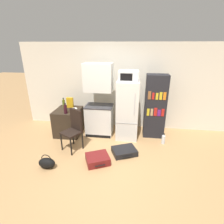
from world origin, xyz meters
TOP-DOWN VIEW (x-y plane):
  - ground_plane at (0.00, 0.00)m, footprint 24.00×24.00m
  - wall_back at (0.20, 2.00)m, footprint 6.40×0.10m
  - side_table at (-1.39, 1.22)m, footprint 0.70×0.77m
  - kitchen_hutch at (-0.50, 1.33)m, footprint 0.76×0.55m
  - refrigerator at (0.30, 1.27)m, footprint 0.58×0.68m
  - microwave at (0.30, 1.27)m, footprint 0.51×0.42m
  - bookshelf at (1.05, 1.42)m, footprint 0.57×0.37m
  - bottle_ketchup_red at (-1.10, 0.97)m, footprint 0.08×0.08m
  - bottle_olive_oil at (-1.55, 1.39)m, footprint 0.08×0.08m
  - bottle_wine_dark at (-1.33, 0.95)m, footprint 0.09×0.09m
  - bowl at (-1.19, 1.26)m, footprint 0.15×0.15m
  - cereal_box at (-1.37, 1.41)m, footprint 0.19×0.07m
  - chair at (-0.96, 0.49)m, footprint 0.55×0.55m
  - suitcase_large_flat at (-0.27, -0.03)m, footprint 0.63×0.60m
  - suitcase_small_flat at (0.30, 0.39)m, footprint 0.67×0.61m
  - handbag at (-1.30, -0.36)m, footprint 0.36×0.20m
  - water_bottle_front at (1.29, 0.99)m, footprint 0.09×0.09m

SIDE VIEW (x-z plane):
  - ground_plane at x=0.00m, z-range 0.00..0.00m
  - suitcase_small_flat at x=0.30m, z-range 0.00..0.14m
  - suitcase_large_flat at x=-0.27m, z-range 0.00..0.17m
  - handbag at x=-1.30m, z-range -0.04..0.29m
  - water_bottle_front at x=1.29m, z-range -0.02..0.28m
  - side_table at x=-1.39m, z-range 0.00..0.75m
  - chair at x=-0.96m, z-range 0.08..1.10m
  - bowl at x=-1.19m, z-range 0.75..0.78m
  - refrigerator at x=0.30m, z-range 0.00..1.60m
  - bottle_ketchup_red at x=-1.10m, z-range 0.73..0.89m
  - bottle_wine_dark at x=-1.33m, z-range 0.72..1.01m
  - bottle_olive_oil at x=-1.55m, z-range 0.72..1.01m
  - bookshelf at x=1.05m, z-range 0.00..1.76m
  - cereal_box at x=-1.37m, z-range 0.75..1.05m
  - kitchen_hutch at x=-0.50m, z-range -0.07..1.96m
  - wall_back at x=0.20m, z-range 0.00..2.54m
  - microwave at x=0.30m, z-range 1.60..1.86m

